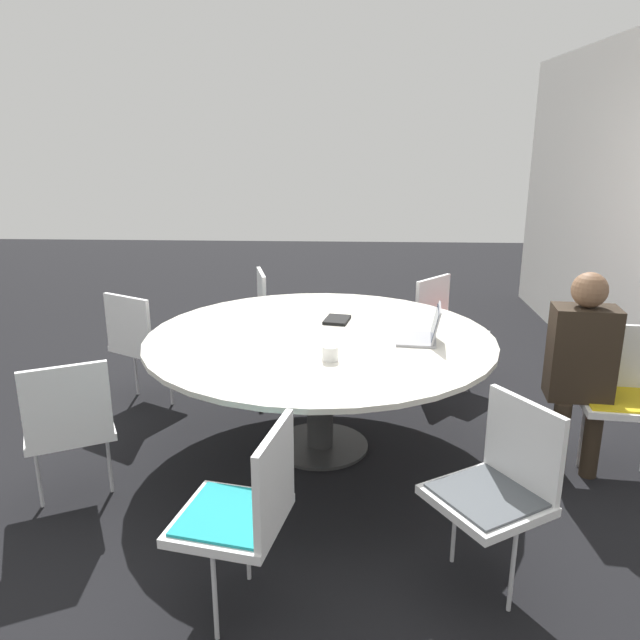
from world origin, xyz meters
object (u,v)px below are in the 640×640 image
(person_0, at_px, (582,358))
(coffee_cup, at_px, (330,353))
(chair_3, at_px, (143,339))
(spiral_notebook, at_px, (337,320))
(chair_2, at_px, (277,311))
(chair_4, at_px, (69,421))
(chair_6, at_px, (499,481))
(chair_0, at_px, (617,387))
(laptop, at_px, (424,332))
(chair_1, at_px, (445,323))
(chair_5, at_px, (245,506))

(person_0, relative_size, coffee_cup, 13.53)
(chair_3, xyz_separation_m, spiral_notebook, (0.32, 1.42, 0.26))
(person_0, bearing_deg, chair_2, -32.96)
(chair_2, xyz_separation_m, chair_4, (2.12, -0.85, 0.00))
(person_0, distance_m, coffee_cup, 1.46)
(chair_6, bearing_deg, chair_0, -72.45)
(chair_6, height_order, laptop, laptop)
(chair_2, bearing_deg, chair_0, 40.81)
(chair_1, xyz_separation_m, person_0, (1.31, 0.58, 0.20))
(chair_2, xyz_separation_m, chair_6, (2.61, 1.25, 0.00))
(chair_2, height_order, chair_3, same)
(chair_3, relative_size, chair_4, 1.00)
(chair_2, distance_m, chair_3, 1.18)
(chair_0, xyz_separation_m, chair_6, (1.08, -0.94, 0.00))
(chair_3, distance_m, spiral_notebook, 1.48)
(chair_0, distance_m, chair_4, 3.10)
(chair_5, relative_size, person_0, 0.71)
(chair_0, relative_size, coffee_cup, 9.58)
(chair_0, height_order, coffee_cup, chair_0)
(chair_5, relative_size, coffee_cup, 9.58)
(chair_3, bearing_deg, laptop, 8.40)
(chair_1, height_order, chair_6, same)
(chair_5, xyz_separation_m, person_0, (-1.26, 1.75, 0.20))
(laptop, bearing_deg, coffee_cup, -50.50)
(chair_3, relative_size, chair_5, 1.00)
(chair_4, height_order, chair_6, same)
(chair_2, distance_m, coffee_cup, 1.92)
(chair_4, relative_size, chair_6, 1.00)
(chair_3, relative_size, person_0, 0.71)
(chair_3, bearing_deg, chair_1, 40.66)
(chair_2, height_order, chair_6, same)
(spiral_notebook, bearing_deg, chair_1, 134.25)
(chair_4, bearing_deg, chair_1, 13.09)
(chair_4, bearing_deg, chair_5, -61.67)
(chair_0, distance_m, chair_2, 2.67)
(chair_2, bearing_deg, chair_3, -63.61)
(chair_1, xyz_separation_m, coffee_cup, (1.56, -0.86, 0.29))
(chair_0, bearing_deg, chair_2, -28.67)
(chair_0, xyz_separation_m, laptop, (-0.06, -1.14, 0.30))
(chair_4, distance_m, laptop, 2.03)
(chair_6, distance_m, laptop, 1.20)
(chair_1, relative_size, chair_3, 1.00)
(chair_2, relative_size, spiral_notebook, 3.61)
(chair_3, bearing_deg, chair_4, -59.79)
(chair_3, distance_m, chair_6, 2.83)
(coffee_cup, bearing_deg, laptop, 123.16)
(chair_1, xyz_separation_m, chair_3, (0.49, -2.26, 0.00))
(chair_5, bearing_deg, coffee_cup, -4.99)
(chair_0, bearing_deg, spiral_notebook, -8.48)
(chair_0, bearing_deg, chair_6, 55.55)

